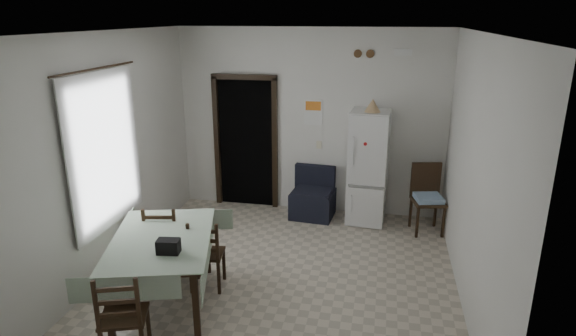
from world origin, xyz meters
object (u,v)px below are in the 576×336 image
at_px(navy_seat, 313,193).
at_px(dining_table, 164,272).
at_px(corner_chair, 428,200).
at_px(dining_chair_near_head, 124,315).
at_px(dining_chair_far_right, 207,253).
at_px(dining_chair_far_left, 165,241).
at_px(fridge, 368,167).

bearing_deg(navy_seat, dining_table, -108.68).
distance_m(corner_chair, dining_chair_near_head, 4.48).
xyz_separation_m(navy_seat, corner_chair, (1.73, -0.24, 0.11)).
height_order(dining_table, dining_chair_far_right, dining_chair_far_right).
bearing_deg(dining_chair_near_head, corner_chair, -149.62).
bearing_deg(dining_chair_far_left, dining_chair_far_right, 156.99).
bearing_deg(dining_table, corner_chair, 24.37).
bearing_deg(dining_table, fridge, 37.16).
bearing_deg(fridge, navy_seat, -175.94).
height_order(fridge, navy_seat, fridge).
relative_size(dining_table, dining_chair_far_left, 1.63).
bearing_deg(fridge, corner_chair, -10.70).
height_order(fridge, corner_chair, fridge).
bearing_deg(dining_chair_far_left, dining_table, 102.86).
distance_m(navy_seat, dining_chair_near_head, 3.83).
bearing_deg(dining_chair_near_head, dining_chair_far_right, -121.19).
bearing_deg(dining_table, dining_chair_far_right, 38.92).
height_order(navy_seat, dining_table, dining_table).
xyz_separation_m(corner_chair, dining_chair_near_head, (-2.91, -3.40, -0.03)).
bearing_deg(dining_chair_far_right, fridge, -135.35).
relative_size(navy_seat, dining_table, 0.50).
bearing_deg(dining_chair_near_head, navy_seat, -127.11).
relative_size(navy_seat, dining_chair_far_right, 0.90).
distance_m(fridge, navy_seat, 0.96).
bearing_deg(dining_chair_far_right, dining_chair_far_left, -20.17).
distance_m(corner_chair, dining_chair_far_right, 3.33).
bearing_deg(navy_seat, corner_chair, -2.52).
xyz_separation_m(fridge, navy_seat, (-0.83, 0.00, -0.48)).
relative_size(corner_chair, dining_chair_near_head, 1.07).
height_order(fridge, dining_chair_far_left, fridge).
relative_size(navy_seat, corner_chair, 0.77).
bearing_deg(dining_chair_near_head, fridge, -138.10).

